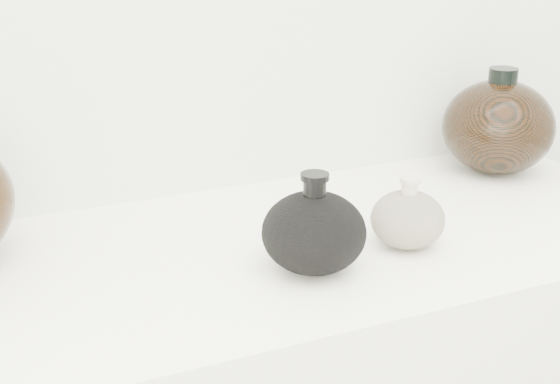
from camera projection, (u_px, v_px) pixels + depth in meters
name	position (u px, v px, depth m)	size (l,w,h in m)	color
black_gourd_vase	(314.00, 232.00, 1.01)	(0.15, 0.15, 0.13)	black
cream_gourd_vase	(408.00, 219.00, 1.09)	(0.13, 0.13, 0.10)	beige
right_round_pot	(498.00, 126.00, 1.37)	(0.23, 0.23, 0.19)	black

